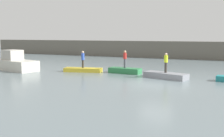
# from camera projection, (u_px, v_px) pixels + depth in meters

# --- Properties ---
(ground_plane) EXTENTS (120.00, 120.00, 0.00)m
(ground_plane) POSITION_uv_depth(u_px,v_px,m) (156.00, 84.00, 20.51)
(ground_plane) COLOR slate
(embankment_wall) EXTENTS (80.00, 1.20, 2.72)m
(embankment_wall) POSITION_uv_depth(u_px,v_px,m) (197.00, 50.00, 41.10)
(embankment_wall) COLOR #666056
(embankment_wall) RESTS_ON ground_plane
(motorboat) EXTENTS (6.06, 3.44, 2.13)m
(motorboat) POSITION_uv_depth(u_px,v_px,m) (15.00, 63.00, 28.69)
(motorboat) COLOR beige
(motorboat) RESTS_ON ground_plane
(rowboat_yellow) EXTENTS (3.95, 1.97, 0.40)m
(rowboat_yellow) POSITION_uv_depth(u_px,v_px,m) (83.00, 70.00, 27.29)
(rowboat_yellow) COLOR gold
(rowboat_yellow) RESTS_ON ground_plane
(rowboat_green) EXTENTS (3.18, 1.30, 0.51)m
(rowboat_green) POSITION_uv_depth(u_px,v_px,m) (125.00, 71.00, 26.34)
(rowboat_green) COLOR #2D7F47
(rowboat_green) RESTS_ON ground_plane
(rowboat_grey) EXTENTS (4.00, 2.28, 0.49)m
(rowboat_grey) POSITION_uv_depth(u_px,v_px,m) (166.00, 75.00, 23.25)
(rowboat_grey) COLOR gray
(rowboat_grey) RESTS_ON ground_plane
(person_red_shirt) EXTENTS (0.32, 0.32, 1.71)m
(person_red_shirt) POSITION_uv_depth(u_px,v_px,m) (125.00, 58.00, 26.19)
(person_red_shirt) COLOR #4C4C56
(person_red_shirt) RESTS_ON rowboat_green
(person_blue_shirt) EXTENTS (0.32, 0.32, 1.72)m
(person_blue_shirt) POSITION_uv_depth(u_px,v_px,m) (83.00, 58.00, 27.14)
(person_blue_shirt) COLOR #38332D
(person_blue_shirt) RESTS_ON rowboat_yellow
(person_hiviz_shirt) EXTENTS (0.32, 0.32, 1.71)m
(person_hiviz_shirt) POSITION_uv_depth(u_px,v_px,m) (166.00, 62.00, 23.10)
(person_hiviz_shirt) COLOR #38332D
(person_hiviz_shirt) RESTS_ON rowboat_grey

